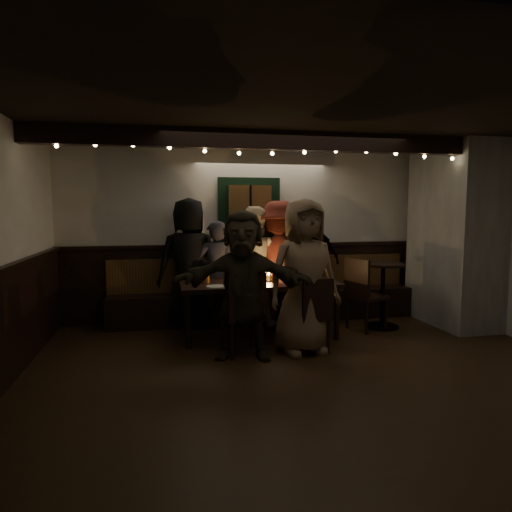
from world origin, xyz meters
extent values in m
cube|color=black|center=(0.00, 0.00, -0.01)|extent=(6.00, 5.00, 0.01)
cube|color=black|center=(0.00, 0.00, 2.60)|extent=(6.00, 5.00, 0.01)
cube|color=beige|center=(0.00, 2.50, 1.30)|extent=(6.00, 0.01, 2.60)
cube|color=black|center=(0.00, 2.48, 0.55)|extent=(6.00, 0.05, 1.10)
cube|color=slate|center=(2.65, 1.50, 1.30)|extent=(0.70, 1.40, 2.60)
cube|color=black|center=(0.00, 2.23, 0.23)|extent=(4.60, 0.45, 0.45)
cube|color=#482E14|center=(0.00, 2.41, 0.70)|extent=(4.60, 0.06, 0.50)
cube|color=black|center=(-0.20, 2.44, 1.65)|extent=(0.95, 0.04, 1.00)
cube|color=#482E14|center=(-0.20, 2.38, 1.65)|extent=(0.64, 0.12, 0.76)
cube|color=black|center=(0.00, 1.00, 2.49)|extent=(6.00, 0.16, 0.22)
sphere|color=#FFE599|center=(-2.60, 0.98, 2.36)|extent=(0.04, 0.04, 0.04)
sphere|color=#FFE599|center=(-2.20, 0.98, 2.38)|extent=(0.04, 0.04, 0.04)
sphere|color=#FFE599|center=(-1.80, 0.98, 2.39)|extent=(0.04, 0.04, 0.04)
sphere|color=#FFE599|center=(-1.40, 0.98, 2.37)|extent=(0.04, 0.04, 0.04)
sphere|color=#FFE599|center=(-1.00, 0.98, 2.35)|extent=(0.04, 0.04, 0.04)
sphere|color=#FFE599|center=(-0.60, 0.98, 2.33)|extent=(0.04, 0.04, 0.04)
sphere|color=#FFE599|center=(-0.20, 0.98, 2.34)|extent=(0.04, 0.04, 0.04)
sphere|color=#FFE599|center=(0.20, 0.98, 2.36)|extent=(0.04, 0.04, 0.04)
sphere|color=#FFE599|center=(0.60, 0.98, 2.38)|extent=(0.04, 0.04, 0.04)
sphere|color=#FFE599|center=(1.00, 0.98, 2.39)|extent=(0.04, 0.04, 0.04)
sphere|color=#FFE599|center=(1.40, 0.98, 2.37)|extent=(0.04, 0.04, 0.04)
sphere|color=#FFE599|center=(1.80, 0.98, 2.35)|extent=(0.04, 0.04, 0.04)
sphere|color=#FFE599|center=(2.20, 0.98, 2.33)|extent=(0.04, 0.04, 0.04)
sphere|color=#FFE599|center=(2.60, 0.98, 2.34)|extent=(0.04, 0.04, 0.04)
cube|color=black|center=(-0.27, 1.40, 0.70)|extent=(2.04, 0.88, 0.06)
cylinder|color=black|center=(-1.21, 1.04, 0.34)|extent=(0.07, 0.07, 0.67)
cylinder|color=black|center=(-1.21, 1.76, 0.34)|extent=(0.07, 0.07, 0.67)
cylinder|color=black|center=(0.68, 1.04, 0.34)|extent=(0.07, 0.07, 0.67)
cylinder|color=black|center=(0.68, 1.76, 0.34)|extent=(0.07, 0.07, 0.67)
cylinder|color=#BF7226|center=(-0.95, 1.45, 0.80)|extent=(0.07, 0.07, 0.14)
cylinder|color=#BF7226|center=(-0.68, 1.26, 0.80)|extent=(0.07, 0.07, 0.14)
cylinder|color=silver|center=(-0.29, 1.57, 0.80)|extent=(0.07, 0.07, 0.14)
cylinder|color=#BF7226|center=(-0.09, 1.27, 0.80)|extent=(0.07, 0.07, 0.14)
cylinder|color=silver|center=(0.22, 1.60, 0.80)|extent=(0.07, 0.07, 0.14)
cylinder|color=#BF7226|center=(0.50, 1.25, 0.80)|extent=(0.07, 0.07, 0.14)
cylinder|color=white|center=(-0.86, 1.11, 0.74)|extent=(0.25, 0.25, 0.01)
cube|color=#B2B2B7|center=(-0.27, 1.35, 0.75)|extent=(0.16, 0.10, 0.05)
cylinder|color=#990C0C|center=(-0.30, 1.35, 0.81)|extent=(0.04, 0.04, 0.16)
cylinder|color=gold|center=(-0.24, 1.35, 0.81)|extent=(0.04, 0.04, 0.16)
cylinder|color=silver|center=(-0.13, 1.45, 0.77)|extent=(0.05, 0.05, 0.08)
sphere|color=#FFB24C|center=(-0.13, 1.45, 0.83)|extent=(0.03, 0.03, 0.03)
cube|color=black|center=(-0.62, 0.73, 0.45)|extent=(0.50, 0.50, 0.04)
cube|color=black|center=(-0.59, 0.53, 0.72)|extent=(0.44, 0.11, 0.50)
cylinder|color=black|center=(-0.47, 0.93, 0.21)|extent=(0.04, 0.04, 0.43)
cylinder|color=black|center=(-0.42, 0.58, 0.21)|extent=(0.04, 0.04, 0.43)
cylinder|color=black|center=(-0.82, 0.87, 0.21)|extent=(0.04, 0.04, 0.43)
cylinder|color=black|center=(-0.77, 0.52, 0.21)|extent=(0.04, 0.04, 0.43)
cube|color=black|center=(0.19, 0.68, 0.41)|extent=(0.47, 0.47, 0.04)
cube|color=black|center=(0.23, 0.50, 0.66)|extent=(0.40, 0.12, 0.46)
cylinder|color=black|center=(0.32, 0.87, 0.20)|extent=(0.03, 0.03, 0.39)
cylinder|color=black|center=(0.38, 0.56, 0.20)|extent=(0.03, 0.03, 0.39)
cylinder|color=black|center=(0.00, 0.81, 0.20)|extent=(0.03, 0.03, 0.39)
cylinder|color=black|center=(0.07, 0.49, 0.20)|extent=(0.03, 0.03, 0.39)
cube|color=black|center=(1.27, 1.42, 0.46)|extent=(0.58, 0.58, 0.04)
cube|color=black|center=(1.08, 1.35, 0.75)|extent=(0.20, 0.44, 0.52)
cylinder|color=black|center=(1.51, 1.32, 0.22)|extent=(0.04, 0.04, 0.44)
cylinder|color=black|center=(1.16, 1.19, 0.22)|extent=(0.04, 0.04, 0.44)
cylinder|color=black|center=(1.38, 1.66, 0.22)|extent=(0.04, 0.04, 0.44)
cylinder|color=black|center=(1.04, 1.53, 0.22)|extent=(0.04, 0.04, 0.44)
cylinder|color=black|center=(1.54, 1.49, 0.01)|extent=(0.47, 0.47, 0.03)
cylinder|color=black|center=(1.54, 1.49, 0.45)|extent=(0.06, 0.06, 0.90)
cylinder|color=black|center=(1.54, 1.49, 0.90)|extent=(0.58, 0.58, 0.04)
imported|color=black|center=(-1.13, 2.15, 0.92)|extent=(0.97, 0.70, 1.84)
imported|color=#2C2A36|center=(-0.76, 2.04, 0.76)|extent=(0.56, 0.38, 1.52)
imported|color=beige|center=(-0.22, 2.09, 0.86)|extent=(1.03, 0.94, 1.72)
imported|color=#511B13|center=(0.17, 2.05, 0.90)|extent=(1.30, 0.96, 1.80)
imported|color=black|center=(0.58, 2.16, 0.90)|extent=(1.15, 0.77, 1.81)
imported|color=#2D261A|center=(-0.62, 0.60, 0.84)|extent=(1.63, 0.86, 1.68)
imported|color=brown|center=(0.10, 0.65, 0.90)|extent=(0.96, 0.70, 1.80)
camera|label=1|loc=(-1.51, -4.37, 1.69)|focal=32.00mm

